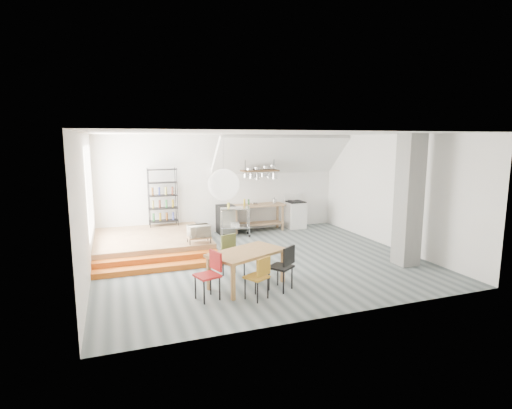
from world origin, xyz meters
name	(u,v)px	position (x,y,z in m)	size (l,w,h in m)	color
floor	(260,260)	(0.00, 0.00, 0.00)	(8.00, 8.00, 0.00)	#4C5658
wall_back	(223,184)	(0.00, 3.50, 1.60)	(8.00, 0.04, 3.20)	silver
wall_left	(86,208)	(-4.00, 0.00, 1.60)	(0.04, 7.00, 3.20)	silver
wall_right	(392,191)	(4.00, 0.00, 1.60)	(0.04, 7.00, 3.20)	silver
ceiling	(260,133)	(0.00, 0.00, 3.20)	(8.00, 7.00, 0.02)	white
slope_ceiling	(280,155)	(1.80, 2.90, 2.55)	(4.40, 1.80, 0.15)	white
window_pane	(90,190)	(-3.98, 1.50, 1.80)	(0.02, 2.50, 2.20)	white
platform	(151,242)	(-2.50, 2.00, 0.20)	(3.00, 3.00, 0.40)	#8B6445
step_lower	(160,268)	(-2.50, 0.05, 0.07)	(3.00, 0.35, 0.13)	#C15816
step_upper	(158,261)	(-2.50, 0.40, 0.13)	(3.00, 0.35, 0.27)	#C15816
concrete_column	(409,200)	(3.30, -1.50, 1.60)	(0.50, 0.50, 3.20)	gray
kitchen_counter	(258,213)	(1.10, 3.15, 0.63)	(1.80, 0.60, 0.91)	#8B6445
stove	(295,214)	(2.50, 3.16, 0.48)	(0.60, 0.60, 1.18)	white
pot_rack	(261,173)	(1.13, 2.92, 1.98)	(1.20, 0.50, 1.43)	#442E1B
wire_shelving	(163,196)	(-2.00, 3.20, 1.33)	(0.88, 0.38, 1.80)	black
microwave_shelf	(199,237)	(-1.40, 0.75, 0.55)	(0.60, 0.40, 0.16)	#8B6445
paper_lantern	(224,185)	(-1.42, -1.84, 2.20)	(0.60, 0.60, 0.60)	white
dining_table	(247,255)	(-0.88, -1.59, 0.67)	(1.81, 1.47, 0.75)	olive
chair_mustard	(259,274)	(-0.89, -2.38, 0.51)	(0.53, 0.53, 0.86)	#A1701B
chair_black	(284,264)	(-0.25, -2.09, 0.56)	(0.60, 0.60, 0.94)	black
chair_olive	(232,252)	(-0.99, -0.85, 0.56)	(0.55, 0.55, 0.93)	#565E2C
chair_red	(211,271)	(-1.75, -2.00, 0.55)	(0.53, 0.53, 0.93)	#A91818
rolling_cart	(235,218)	(0.17, 2.70, 0.60)	(1.02, 0.71, 0.92)	silver
mini_fridge	(226,219)	(0.00, 3.20, 0.47)	(0.55, 0.55, 0.93)	black
microwave	(199,231)	(-1.40, 0.75, 0.72)	(0.55, 0.37, 0.30)	beige
bowl	(255,204)	(1.00, 3.10, 0.94)	(0.22, 0.22, 0.05)	silver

